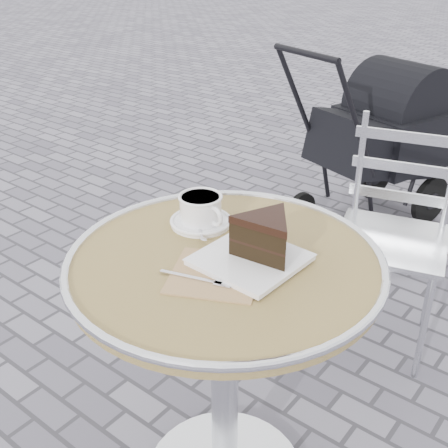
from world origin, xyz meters
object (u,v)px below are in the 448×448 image
Objects in this scene: cake_plate_set at (261,242)px; baby_stroller at (381,144)px; cafe_table at (225,318)px; cappuccino_set at (201,212)px; bistro_chair at (398,209)px.

baby_stroller reaches higher than cake_plate_set.
baby_stroller is at bearing 102.32° from cafe_table.
cafe_table is 0.26m from cappuccino_set.
cappuccino_set is at bearing 148.08° from cafe_table.
bistro_chair is at bearing 94.13° from cake_plate_set.
cake_plate_set is at bearing -2.99° from cappuccino_set.
baby_stroller is at bearing 101.44° from bistro_chair.
bistro_chair is (0.19, 0.83, -0.25)m from cappuccino_set.
baby_stroller is (-0.43, 0.83, -0.09)m from bistro_chair.
cappuccino_set is at bearing -64.89° from baby_stroller.
baby_stroller is at bearing 107.26° from cake_plate_set.
bistro_chair reaches higher than cappuccino_set.
cappuccino_set is 0.23m from cake_plate_set.
cappuccino_set is (-0.15, 0.09, 0.20)m from cafe_table.
cappuccino_set is 1.71m from baby_stroller.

